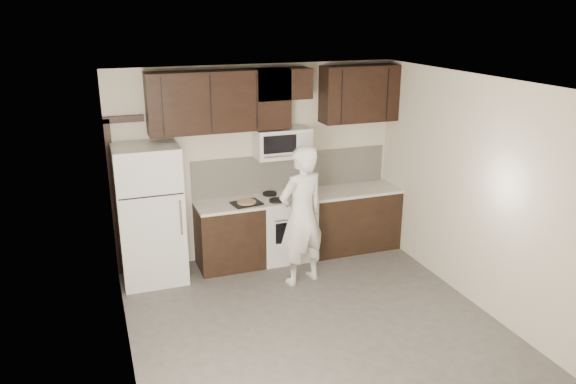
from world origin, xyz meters
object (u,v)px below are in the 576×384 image
stove (285,227)px  refrigerator (150,214)px  microwave (282,143)px  person (301,216)px

stove → refrigerator: size_ratio=0.52×
stove → refrigerator: (-1.85, -0.05, 0.44)m
microwave → person: size_ratio=0.42×
microwave → refrigerator: size_ratio=0.42×
refrigerator → stove: bearing=1.5°
person → stove: bearing=-111.0°
stove → microwave: 1.20m
microwave → refrigerator: bearing=-174.9°
refrigerator → person: (1.79, -0.73, 0.01)m
stove → person: 0.90m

